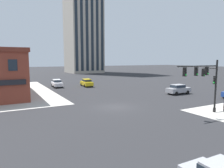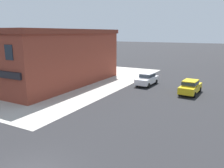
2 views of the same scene
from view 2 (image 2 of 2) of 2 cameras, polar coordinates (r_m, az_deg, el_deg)
The scene contains 4 objects.
sidewalk_far_corner at distance 39.97m, azimuth -17.88°, elevation 1.85°, with size 32.00×32.00×0.02m, color #B7B2A8.
car_main_northbound_far at distance 31.87m, azimuth 8.74°, elevation 1.35°, with size 2.08×4.49×1.68m.
car_main_southbound_far at distance 28.48m, azimuth 18.98°, elevation -0.57°, with size 2.12×4.51×1.68m.
storefront_block_near_corner at distance 37.09m, azimuth -20.06°, elevation 6.82°, with size 20.51×19.45×7.58m.
Camera 2 is at (8.64, -6.94, 7.15)m, focal length 36.61 mm.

